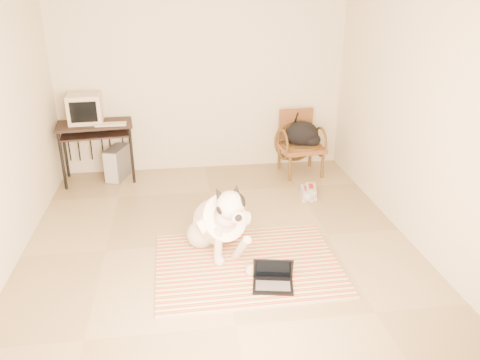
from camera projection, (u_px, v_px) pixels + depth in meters
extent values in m
plane|color=#9D8960|center=(220.00, 242.00, 4.92)|extent=(4.50, 4.50, 0.00)
plane|color=beige|center=(202.00, 75.00, 6.46)|extent=(4.50, 0.00, 4.50)
plane|color=beige|center=(259.00, 234.00, 2.35)|extent=(4.50, 0.00, 4.50)
plane|color=beige|center=(417.00, 111.00, 4.66)|extent=(0.00, 4.50, 4.50)
cube|color=#E7502F|center=(258.00, 298.00, 4.03)|extent=(1.75, 0.29, 0.02)
cube|color=#286431|center=(252.00, 280.00, 4.28)|extent=(1.75, 0.29, 0.02)
cube|color=#563472|center=(248.00, 264.00, 4.52)|extent=(1.75, 0.29, 0.02)
cube|color=#F5F83D|center=(243.00, 250.00, 4.76)|extent=(1.75, 0.29, 0.02)
cube|color=beige|center=(239.00, 237.00, 5.01)|extent=(1.75, 0.29, 0.02)
sphere|color=beige|center=(201.00, 234.00, 4.79)|extent=(0.29, 0.29, 0.29)
sphere|color=beige|center=(226.00, 229.00, 4.89)|extent=(0.29, 0.29, 0.29)
ellipsoid|color=beige|center=(214.00, 230.00, 4.82)|extent=(0.36, 0.32, 0.29)
ellipsoid|color=beige|center=(220.00, 220.00, 4.60)|extent=(0.52, 0.73, 0.63)
cylinder|color=white|center=(219.00, 220.00, 4.61)|extent=(0.56, 0.66, 0.57)
sphere|color=beige|center=(226.00, 216.00, 4.39)|extent=(0.24, 0.24, 0.24)
sphere|color=beige|center=(230.00, 205.00, 4.25)|extent=(0.27, 0.27, 0.27)
ellipsoid|color=black|center=(234.00, 203.00, 4.26)|extent=(0.21, 0.23, 0.19)
cylinder|color=beige|center=(235.00, 214.00, 4.17)|extent=(0.14, 0.16, 0.11)
sphere|color=black|center=(238.00, 218.00, 4.10)|extent=(0.06, 0.06, 0.06)
cone|color=black|center=(219.00, 194.00, 4.23)|extent=(0.14, 0.15, 0.17)
cone|color=black|center=(236.00, 191.00, 4.29)|extent=(0.14, 0.16, 0.17)
torus|color=silver|center=(227.00, 212.00, 4.35)|extent=(0.26, 0.18, 0.22)
cylinder|color=beige|center=(218.00, 245.00, 4.45)|extent=(0.11, 0.14, 0.40)
cylinder|color=beige|center=(241.00, 249.00, 4.43)|extent=(0.17, 0.37, 0.41)
sphere|color=beige|center=(219.00, 261.00, 4.50)|extent=(0.10, 0.10, 0.10)
sphere|color=beige|center=(251.00, 271.00, 4.34)|extent=(0.11, 0.11, 0.11)
cone|color=black|center=(204.00, 229.00, 5.07)|extent=(0.28, 0.37, 0.10)
cube|color=black|center=(273.00, 286.00, 4.16)|extent=(0.40, 0.32, 0.02)
cube|color=#505053|center=(273.00, 286.00, 4.15)|extent=(0.33, 0.20, 0.00)
cube|color=black|center=(273.00, 269.00, 4.20)|extent=(0.37, 0.15, 0.23)
cube|color=black|center=(273.00, 269.00, 4.19)|extent=(0.32, 0.13, 0.21)
cube|color=black|center=(95.00, 124.00, 6.21)|extent=(1.03, 0.65, 0.03)
cube|color=black|center=(95.00, 135.00, 6.21)|extent=(0.91, 0.53, 0.02)
cylinder|color=black|center=(62.00, 162.00, 6.06)|extent=(0.04, 0.04, 0.78)
cylinder|color=black|center=(65.00, 151.00, 6.47)|extent=(0.04, 0.04, 0.78)
cylinder|color=black|center=(132.00, 156.00, 6.27)|extent=(0.04, 0.04, 0.78)
cylinder|color=black|center=(131.00, 145.00, 6.67)|extent=(0.04, 0.04, 0.78)
cube|color=beige|center=(85.00, 108.00, 6.17)|extent=(0.45, 0.43, 0.38)
cube|color=black|center=(83.00, 112.00, 5.99)|extent=(0.33, 0.04, 0.27)
cube|color=beige|center=(111.00, 124.00, 6.11)|extent=(0.40, 0.15, 0.03)
cube|color=#505053|center=(118.00, 163.00, 6.49)|extent=(0.33, 0.51, 0.44)
cube|color=#ACADB1|center=(111.00, 169.00, 6.28)|extent=(0.18, 0.07, 0.42)
cube|color=brown|center=(301.00, 147.00, 6.59)|extent=(0.63, 0.61, 0.06)
cylinder|color=#3C2910|center=(301.00, 145.00, 6.58)|extent=(0.54, 0.54, 0.04)
cube|color=brown|center=(296.00, 124.00, 6.72)|extent=(0.50, 0.09, 0.44)
cylinder|color=#3C2910|center=(290.00, 169.00, 6.41)|extent=(0.04, 0.04, 0.36)
cylinder|color=#3C2910|center=(279.00, 157.00, 6.84)|extent=(0.04, 0.04, 0.36)
cylinder|color=#3C2910|center=(322.00, 166.00, 6.51)|extent=(0.04, 0.04, 0.36)
cylinder|color=#3C2910|center=(310.00, 155.00, 6.94)|extent=(0.04, 0.04, 0.36)
ellipsoid|color=black|center=(302.00, 134.00, 6.55)|extent=(0.47, 0.39, 0.35)
ellipsoid|color=black|center=(310.00, 140.00, 6.53)|extent=(0.29, 0.24, 0.20)
cube|color=silver|center=(306.00, 196.00, 5.98)|extent=(0.18, 0.33, 0.03)
cube|color=gray|center=(306.00, 193.00, 5.96)|extent=(0.17, 0.32, 0.10)
cube|color=maroon|center=(307.00, 190.00, 5.95)|extent=(0.08, 0.17, 0.02)
cube|color=silver|center=(311.00, 194.00, 6.03)|extent=(0.20, 0.35, 0.03)
cube|color=gray|center=(311.00, 191.00, 6.02)|extent=(0.19, 0.34, 0.10)
cube|color=maroon|center=(311.00, 187.00, 6.00)|extent=(0.09, 0.17, 0.02)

